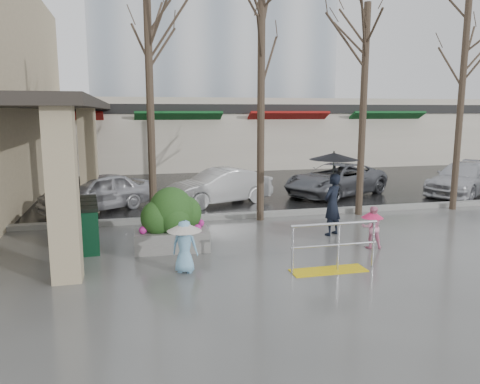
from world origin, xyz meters
name	(u,v)px	position (x,y,z in m)	size (l,w,h in m)	color
ground	(253,258)	(0.00, 0.00, 0.00)	(120.00, 120.00, 0.00)	#51514F
street_asphalt	(168,160)	(0.00, 22.00, 0.01)	(120.00, 36.00, 0.01)	black
curb	(219,217)	(0.00, 4.00, 0.07)	(120.00, 0.30, 0.15)	gray
canopy_slab	(63,101)	(-4.80, 8.00, 3.62)	(2.80, 18.00, 0.25)	#2D2823
pillar_front	(63,193)	(-3.90, -0.50, 1.75)	(0.55, 0.55, 3.50)	tan
pillar_back	(89,159)	(-3.90, 6.00, 1.75)	(0.55, 0.55, 3.50)	tan
storefront_row	(207,133)	(2.00, 17.97, 2.01)	(34.00, 6.74, 4.00)	beige
handrail	(332,253)	(1.36, -1.20, 0.38)	(1.90, 0.50, 1.03)	yellow
tree_west	(148,44)	(-2.00, 3.60, 5.08)	(3.20, 3.20, 6.80)	#382B21
tree_midwest	(261,42)	(1.20, 3.60, 5.23)	(3.20, 3.20, 7.00)	#382B21
tree_mideast	(365,59)	(4.50, 3.60, 4.86)	(3.20, 3.20, 6.50)	#382B21
tree_east	(465,45)	(8.00, 3.60, 5.38)	(3.20, 3.20, 7.20)	#382B21
woman	(333,184)	(2.58, 1.46, 1.39)	(1.29, 1.29, 2.25)	black
child_pink	(372,225)	(3.00, 0.11, 0.58)	(0.57, 0.53, 1.03)	pink
child_blue	(185,240)	(-1.61, -0.57, 0.68)	(0.72, 0.72, 1.10)	#7EB9E0
planter	(172,220)	(-1.71, 1.09, 0.73)	(1.78, 1.03, 1.52)	slate
news_boxes	(89,224)	(-3.66, 1.93, 0.55)	(0.61, 2.01, 1.11)	#0B341D
car_a	(96,192)	(-3.75, 6.12, 0.63)	(1.49, 3.70, 1.26)	#B8B8BD
car_b	(220,186)	(0.48, 6.36, 0.63)	(1.33, 3.82, 1.26)	silver
car_c	(336,179)	(5.25, 6.98, 0.63)	(2.09, 4.53, 1.26)	slate
car_d	(463,179)	(10.31, 6.00, 0.63)	(1.77, 4.34, 1.26)	silver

